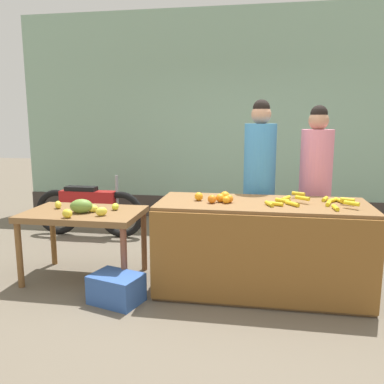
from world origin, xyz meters
TOP-DOWN VIEW (x-y plane):
  - ground_plane at (0.00, 0.00)m, footprint 24.00×24.00m
  - market_wall_back at (0.00, 2.85)m, footprint 7.14×0.23m
  - fruit_stall_counter at (0.45, -0.01)m, footprint 1.94×0.82m
  - side_table_wooden at (-1.33, 0.00)m, footprint 1.16×0.75m
  - banana_bunch_pile at (0.89, -0.00)m, footprint 0.80×0.57m
  - orange_pile at (0.04, -0.05)m, footprint 0.37×0.21m
  - mango_papaya_pile at (-1.30, -0.07)m, footprint 0.70×0.49m
  - vendor_woman_blue_shirt at (0.42, 0.65)m, footprint 0.34×0.34m
  - vendor_woman_pink_shirt at (1.01, 0.71)m, footprint 0.34×0.34m
  - parked_motorcycle at (-1.94, 1.47)m, footprint 1.60×0.18m
  - produce_crate at (-0.82, -0.49)m, footprint 0.51×0.43m
  - produce_sack at (-0.50, 0.75)m, footprint 0.46×0.47m

SIDE VIEW (x-z plane):
  - ground_plane at x=0.00m, z-range 0.00..0.00m
  - produce_crate at x=-0.82m, z-range 0.00..0.26m
  - produce_sack at x=-0.50m, z-range 0.00..0.54m
  - parked_motorcycle at x=-1.94m, z-range -0.04..0.84m
  - fruit_stall_counter at x=0.45m, z-range 0.00..0.87m
  - side_table_wooden at x=-1.33m, z-range 0.27..0.98m
  - mango_papaya_pile at x=-1.30m, z-range 0.70..0.84m
  - banana_bunch_pile at x=0.89m, z-range 0.86..0.92m
  - vendor_woman_pink_shirt at x=1.01m, z-range 0.01..1.78m
  - orange_pile at x=0.04m, z-range 0.86..0.95m
  - vendor_woman_blue_shirt at x=0.42m, z-range 0.01..1.84m
  - market_wall_back at x=0.00m, z-range -0.03..3.30m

